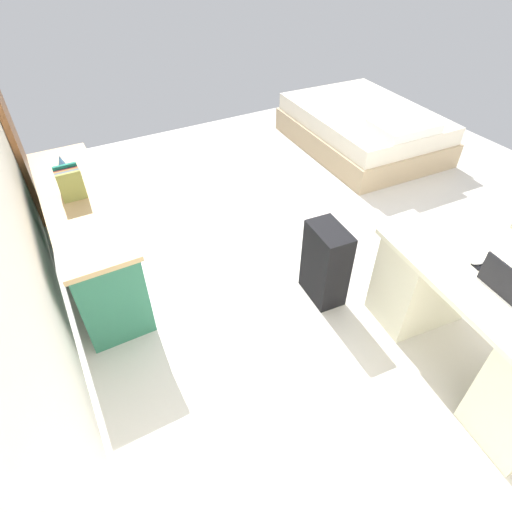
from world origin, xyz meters
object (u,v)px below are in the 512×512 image
Objects in this scene: bed at (363,129)px; figurine_small at (61,162)px; laptop at (509,287)px; credenza at (88,235)px; desk at (477,326)px; computer_mouse at (478,261)px; suitcase_black at (325,264)px; cell_phone_by_mouse at (483,265)px.

figurine_small is at bearing 93.67° from bed.
credenza is at bearing 41.02° from laptop.
desk is at bearing -137.98° from credenza.
laptop is at bearing -138.98° from credenza.
desk is 3.24m from bed.
figurine_small is (2.45, 1.99, 0.03)m from computer_mouse.
bed is 3.49m from figurine_small.
suitcase_black is (-1.88, 1.95, 0.08)m from bed.
suitcase_black is at bearing 133.99° from bed.
laptop is 0.27m from computer_mouse.
figurine_small is (1.66, 1.49, 0.46)m from suitcase_black.
suitcase_black is 4.70× the size of cell_phone_by_mouse.
computer_mouse is at bearing 34.29° from cell_phone_by_mouse.
desk is 0.40m from laptop.
desk is 1.08m from suitcase_black.
cell_phone_by_mouse is (-1.98, -2.00, 0.38)m from credenza.
desk reaches higher than bed.
credenza is at bearing 53.82° from cell_phone_by_mouse.
computer_mouse is (0.19, -0.06, 0.37)m from desk.
figurine_small is (2.48, 2.00, 0.04)m from cell_phone_by_mouse.
figurine_small reaches higher than cell_phone_by_mouse.
cell_phone_by_mouse reaches higher than bed.
laptop is (-1.04, -0.42, 0.46)m from suitcase_black.
laptop reaches higher than bed.
laptop is 0.24m from cell_phone_by_mouse.
credenza is 2.81m from computer_mouse.
computer_mouse is 0.91× the size of figurine_small.
desk is 4.52× the size of laptop.
figurine_small is at bearing 46.96° from suitcase_black.
laptop is (-2.20, -1.92, 0.42)m from credenza.
bed is (0.72, -3.44, -0.12)m from credenza.
suitcase_black is at bearing 40.26° from cell_phone_by_mouse.
laptop reaches higher than credenza.
desk is at bearing -151.06° from suitcase_black.
figurine_small is at bearing 35.33° from laptop.
suitcase_black is at bearing -138.02° from figurine_small.
suitcase_black is 1.06m from cell_phone_by_mouse.
laptop is at bearing 152.44° from bed.
desk is 0.42m from computer_mouse.
laptop reaches higher than suitcase_black.
suitcase_black is at bearing 22.04° from laptop.
credenza is 0.91× the size of bed.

